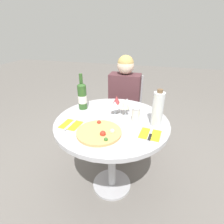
{
  "coord_description": "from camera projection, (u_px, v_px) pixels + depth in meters",
  "views": [
    {
      "loc": [
        0.33,
        -1.26,
        1.51
      ],
      "look_at": [
        0.01,
        -0.04,
        0.88
      ],
      "focal_mm": 28.0,
      "sensor_mm": 36.0,
      "label": 1
    }
  ],
  "objects": [
    {
      "name": "wine_bottle",
      "position": [
        82.0,
        96.0,
        1.64
      ],
      "size": [
        0.08,
        0.08,
        0.34
      ],
      "color": "#2D5623",
      "rests_on": "dining_table"
    },
    {
      "name": "place_setting_right",
      "position": [
        150.0,
        134.0,
        1.29
      ],
      "size": [
        0.17,
        0.19,
        0.01
      ],
      "color": "yellow",
      "rests_on": "dining_table"
    },
    {
      "name": "wine_glass_front_left",
      "position": [
        115.0,
        105.0,
        1.54
      ],
      "size": [
        0.08,
        0.08,
        0.13
      ],
      "color": "silver",
      "rests_on": "dining_table"
    },
    {
      "name": "wine_glass_front_right",
      "position": [
        126.0,
        104.0,
        1.51
      ],
      "size": [
        0.07,
        0.07,
        0.16
      ],
      "color": "silver",
      "rests_on": "dining_table"
    },
    {
      "name": "pizza_large",
      "position": [
        100.0,
        132.0,
        1.31
      ],
      "size": [
        0.34,
        0.34,
        0.05
      ],
      "color": "tan",
      "rests_on": "dining_table"
    },
    {
      "name": "wine_glass_back_right",
      "position": [
        127.0,
        102.0,
        1.57
      ],
      "size": [
        0.07,
        0.07,
        0.14
      ],
      "color": "silver",
      "rests_on": "dining_table"
    },
    {
      "name": "dining_table",
      "position": [
        112.0,
        132.0,
        1.55
      ],
      "size": [
        0.97,
        0.97,
        0.78
      ],
      "color": "#B2B2B7",
      "rests_on": "ground_plane"
    },
    {
      "name": "chair_behind_diner",
      "position": [
        125.0,
        112.0,
        2.33
      ],
      "size": [
        0.4,
        0.4,
        0.94
      ],
      "rotation": [
        0.0,
        0.0,
        3.14
      ],
      "color": "#ADADB2",
      "rests_on": "ground_plane"
    },
    {
      "name": "tall_carafe",
      "position": [
        158.0,
        109.0,
        1.36
      ],
      "size": [
        0.09,
        0.09,
        0.3
      ],
      "color": "silver",
      "rests_on": "dining_table"
    },
    {
      "name": "wine_glass_back_left",
      "position": [
        117.0,
        100.0,
        1.59
      ],
      "size": [
        0.07,
        0.07,
        0.16
      ],
      "color": "silver",
      "rests_on": "dining_table"
    },
    {
      "name": "ground_plane",
      "position": [
        112.0,
        184.0,
        1.84
      ],
      "size": [
        12.0,
        12.0,
        0.0
      ],
      "primitive_type": "plane",
      "color": "slate",
      "rests_on": "ground"
    },
    {
      "name": "place_setting_left",
      "position": [
        71.0,
        125.0,
        1.42
      ],
      "size": [
        0.16,
        0.19,
        0.01
      ],
      "color": "yellow",
      "rests_on": "dining_table"
    },
    {
      "name": "seated_diner",
      "position": [
        123.0,
        111.0,
        2.17
      ],
      "size": [
        0.37,
        0.41,
        1.21
      ],
      "rotation": [
        0.0,
        0.0,
        3.14
      ],
      "color": "#512D33",
      "rests_on": "ground_plane"
    },
    {
      "name": "wine_glass_center",
      "position": [
        121.0,
        104.0,
        1.56
      ],
      "size": [
        0.08,
        0.08,
        0.13
      ],
      "color": "silver",
      "rests_on": "dining_table"
    },
    {
      "name": "sugar_shaker",
      "position": [
        136.0,
        114.0,
        1.46
      ],
      "size": [
        0.07,
        0.07,
        0.12
      ],
      "color": "silver",
      "rests_on": "dining_table"
    }
  ]
}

